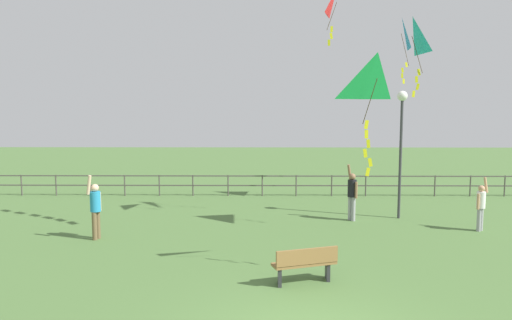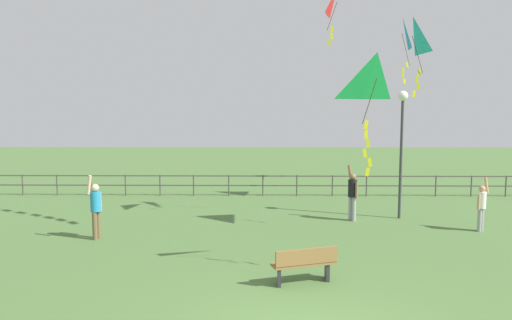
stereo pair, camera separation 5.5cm
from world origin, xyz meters
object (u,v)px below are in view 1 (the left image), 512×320
Objects in this scene: kite_1 at (412,38)px; kite_5 at (377,83)px; lamppost at (401,127)px; person_3 at (352,193)px; person_0 at (481,204)px; kite_2 at (336,4)px; park_bench at (305,264)px; person_2 at (95,207)px; kite_4 at (401,36)px.

kite_1 reaches higher than kite_5.
kite_1 is (-0.45, -2.41, 2.77)m from lamppost.
person_3 is at bearing -167.81° from lamppost.
kite_1 reaches higher than person_0.
lamppost is at bearing 21.04° from kite_2.
kite_1 is at bearing 50.20° from park_bench.
park_bench is 0.84× the size of kite_2.
kite_1 reaches higher than person_2.
kite_4 is at bearing 109.52° from person_0.
kite_2 is at bearing 145.43° from kite_1.
park_bench is 9.09m from kite_2.
lamppost reaches higher than park_bench.
kite_2 is at bearing -158.96° from lamppost.
lamppost is 2.29× the size of person_2.
person_3 is at bearing 17.21° from person_2.
person_2 is at bearing -165.30° from kite_2.
kite_5 is at bearing -115.83° from kite_1.
person_3 is at bearing 123.28° from kite_1.
person_0 is 0.68× the size of kite_4.
person_2 is (-6.06, 3.72, 0.54)m from park_bench.
person_0 is 0.95× the size of kite_2.
kite_4 is at bearing 76.69° from lamppost.
park_bench is 7.13m from person_2.
lamppost is at bearing -103.31° from kite_4.
kite_1 is (9.60, 0.53, 5.09)m from person_2.
lamppost is 3.72m from person_0.
kite_4 is at bearing 71.49° from kite_5.
person_2 is 1.08× the size of kite_2.
kite_4 is at bearing 50.70° from person_3.
park_bench is 0.78× the size of person_3.
lamppost is 2.31× the size of person_3.
kite_5 is at bearing -88.88° from kite_2.
lamppost is 4.36m from kite_4.
kite_5 is at bearing 5.96° from park_bench.
kite_5 is (0.11, -5.53, -2.81)m from kite_2.
person_2 is 0.73× the size of kite_5.
kite_4 reaches higher than kite_5.
lamppost is 1.92× the size of kite_1.
person_2 is 1.01× the size of person_3.
kite_4 reaches higher than person_0.
kite_2 is (-0.76, -0.59, 6.40)m from person_3.
park_bench is at bearing -109.39° from person_3.
park_bench is 0.88× the size of person_0.
lamppost is 1.66× the size of kite_5.
person_0 is at bearing 38.29° from park_bench.
person_3 is 7.12m from kite_5.
kite_4 is at bearing 78.08° from kite_1.
person_3 reaches higher than park_bench.
kite_1 is at bearing 64.17° from kite_5.
person_0 is (6.12, 4.84, 0.42)m from park_bench.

